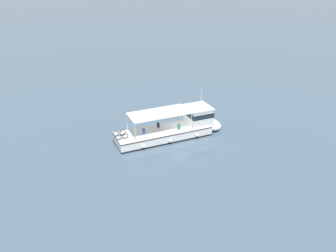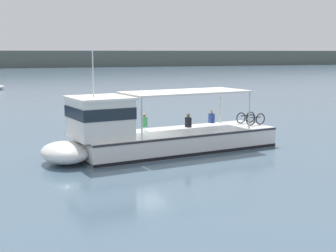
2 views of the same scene
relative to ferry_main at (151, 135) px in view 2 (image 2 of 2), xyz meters
name	(u,v)px [view 2 (image 2 of 2)]	position (x,y,z in m)	size (l,w,h in m)	color
ground_plane	(138,155)	(-0.67, 0.07, -1.02)	(400.00, 400.00, 0.00)	slate
distant_shoreline	(8,59)	(-0.67, 155.97, 1.78)	(400.00, 28.00, 5.60)	#515B56
ferry_main	(151,135)	(0.00, 0.00, 0.00)	(13.03, 5.04, 5.32)	white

